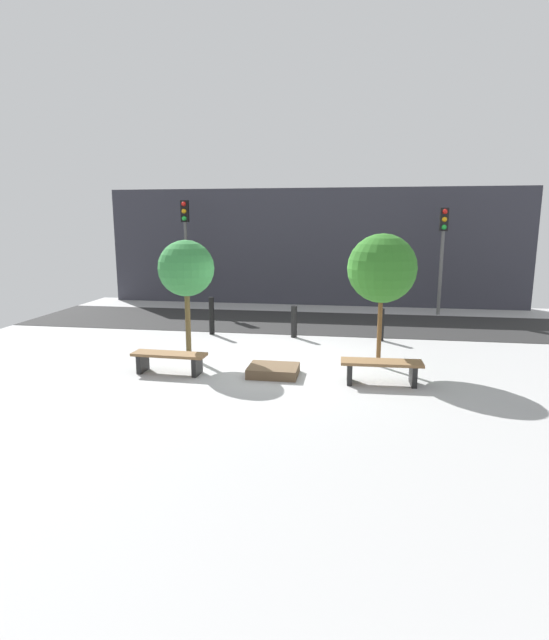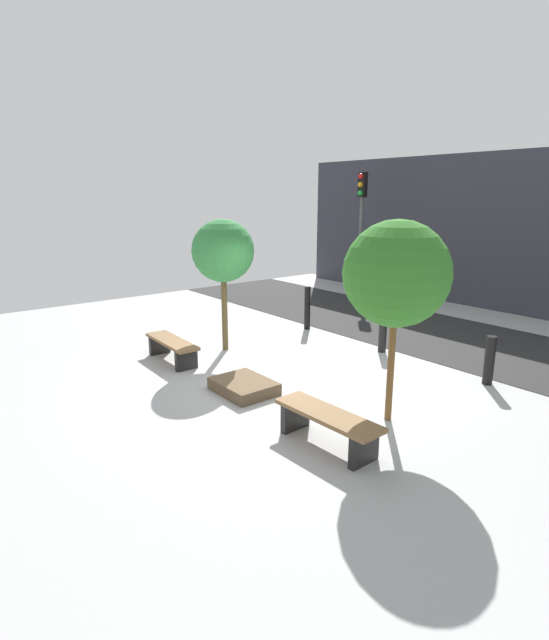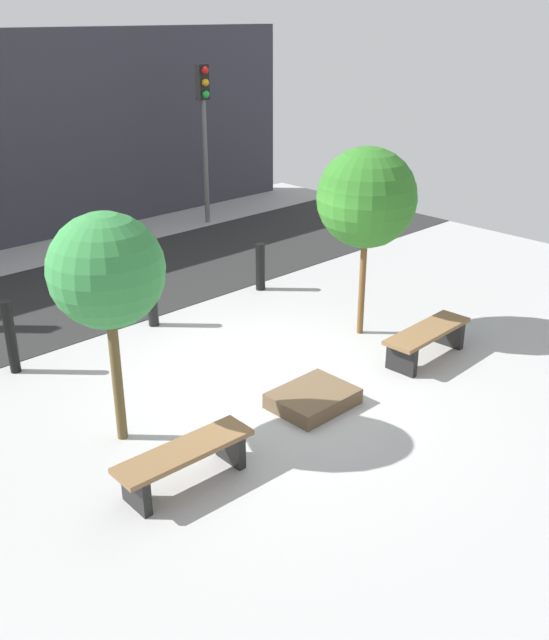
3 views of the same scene
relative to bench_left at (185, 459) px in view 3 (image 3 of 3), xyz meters
name	(u,v)px [view 3 (image 3 of 3)]	position (x,y,z in m)	size (l,w,h in m)	color
ground_plane	(270,384)	(2.23, 1.03, -0.32)	(18.00, 18.00, 0.00)	#A5A5A5
road_strip	(88,291)	(2.23, 5.96, -0.32)	(18.00, 3.76, 0.01)	#282828
bench_left	(185,459)	(0.00, 0.00, 0.00)	(1.62, 0.50, 0.45)	black
bench_right	(427,338)	(4.47, 0.00, 0.02)	(1.64, 0.54, 0.47)	black
planter_bed	(313,398)	(2.23, 0.20, -0.22)	(1.05, 0.82, 0.21)	brown
tree_behind_left_bench	(106,272)	(0.00, 1.28, 1.82)	(1.31, 1.31, 2.81)	brown
tree_behind_right_bench	(367,198)	(4.47, 1.28, 1.89)	(1.51, 1.51, 2.97)	brown
bollard_far_left	(11,337)	(-0.17, 3.83, 0.22)	(0.15, 0.15, 1.09)	black
bollard_left	(152,300)	(2.23, 3.83, 0.13)	(0.17, 0.17, 0.89)	black
bollard_center	(260,267)	(4.64, 3.83, 0.12)	(0.18, 0.18, 0.89)	black
traffic_light_mid_west	(204,116)	(6.83, 8.12, 2.22)	(0.28, 0.27, 3.68)	#5F5F5F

